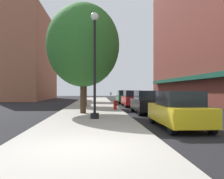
% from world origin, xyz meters
% --- Properties ---
extents(ground_plane, '(90.00, 90.00, 0.00)m').
position_xyz_m(ground_plane, '(4.00, 18.00, 0.00)').
color(ground_plane, black).
extents(sidewalk_slab, '(4.80, 50.00, 0.12)m').
position_xyz_m(sidewalk_slab, '(0.00, 19.00, 0.06)').
color(sidewalk_slab, '#A8A399').
rests_on(sidewalk_slab, ground).
extents(building_right_brick, '(6.80, 40.00, 19.80)m').
position_xyz_m(building_right_brick, '(14.99, 22.00, 9.88)').
color(building_right_brick, brown).
rests_on(building_right_brick, ground).
extents(building_far_background, '(6.80, 18.00, 14.86)m').
position_xyz_m(building_far_background, '(-11.01, 37.00, 7.41)').
color(building_far_background, '#9E6047').
rests_on(building_far_background, ground).
extents(lamppost, '(0.48, 0.48, 5.90)m').
position_xyz_m(lamppost, '(0.26, 6.89, 3.20)').
color(lamppost, black).
rests_on(lamppost, sidewalk_slab).
extents(fire_hydrant, '(0.33, 0.26, 0.79)m').
position_xyz_m(fire_hydrant, '(1.88, 12.87, 0.52)').
color(fire_hydrant, red).
rests_on(fire_hydrant, sidewalk_slab).
extents(parking_meter_near, '(0.14, 0.09, 1.31)m').
position_xyz_m(parking_meter_near, '(2.05, 21.14, 0.95)').
color(parking_meter_near, slate).
rests_on(parking_meter_near, sidewalk_slab).
extents(tree_near, '(3.69, 3.69, 6.22)m').
position_xyz_m(tree_near, '(-0.77, 17.82, 4.19)').
color(tree_near, '#4C3823').
rests_on(tree_near, sidewalk_slab).
extents(tree_mid, '(3.98, 3.98, 6.82)m').
position_xyz_m(tree_mid, '(-1.36, 27.53, 4.64)').
color(tree_mid, '#4C3823').
rests_on(tree_mid, sidewalk_slab).
extents(tree_far, '(4.98, 4.98, 7.53)m').
position_xyz_m(tree_far, '(-0.55, 10.13, 4.78)').
color(tree_far, '#422D1E').
rests_on(tree_far, sidewalk_slab).
extents(car_yellow, '(1.80, 4.30, 1.66)m').
position_xyz_m(car_yellow, '(4.00, 3.96, 0.81)').
color(car_yellow, black).
rests_on(car_yellow, ground).
extents(car_black, '(1.80, 4.30, 1.66)m').
position_xyz_m(car_black, '(4.00, 10.73, 0.81)').
color(car_black, black).
rests_on(car_black, ground).
extents(car_red, '(1.80, 4.30, 1.66)m').
position_xyz_m(car_red, '(4.00, 17.73, 0.81)').
color(car_red, black).
rests_on(car_red, ground).
extents(car_green, '(1.80, 4.30, 1.66)m').
position_xyz_m(car_green, '(4.00, 24.67, 0.81)').
color(car_green, black).
rests_on(car_green, ground).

